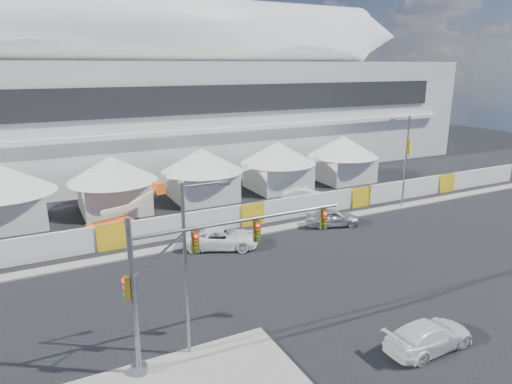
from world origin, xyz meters
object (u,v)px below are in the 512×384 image
lot_car_a (306,196)px  streetlight_median (190,258)px  sedan_silver (332,217)px  pickup_curb (221,238)px  boom_lift (119,222)px  pickup_near (429,336)px  streetlight_curb (405,155)px  traffic_mast (185,278)px

lot_car_a → streetlight_median: bearing=170.8°
sedan_silver → streetlight_median: bearing=143.4°
sedan_silver → pickup_curb: (-10.55, -0.13, 0.01)m
lot_car_a → boom_lift: bearing=126.3°
boom_lift → lot_car_a: bearing=-16.3°
lot_car_a → pickup_near: bearing=-163.4°
streetlight_median → streetlight_curb: streetlight_curb is taller
streetlight_curb → pickup_near: bearing=-130.9°
pickup_near → boom_lift: (-10.44, 23.46, 0.26)m
streetlight_median → pickup_curb: bearing=61.3°
pickup_near → streetlight_curb: streetlight_curb is taller
traffic_mast → boom_lift: size_ratio=1.49×
pickup_curb → traffic_mast: 14.44m
pickup_near → boom_lift: 25.68m
streetlight_curb → boom_lift: 27.09m
lot_car_a → streetlight_curb: size_ratio=0.52×
traffic_mast → streetlight_curb: size_ratio=1.21×
pickup_curb → pickup_near: pickup_curb is taller
lot_car_a → streetlight_curb: 10.35m
pickup_curb → streetlight_median: bearing=176.2°
sedan_silver → streetlight_curb: size_ratio=0.51×
lot_car_a → streetlight_median: (-18.69, -18.73, 4.26)m
sedan_silver → lot_car_a: sedan_silver is taller
pickup_curb → traffic_mast: size_ratio=0.52×
streetlight_median → pickup_near: bearing=-25.2°
pickup_curb → boom_lift: boom_lift is taller
pickup_curb → boom_lift: (-6.36, 6.80, 0.18)m
traffic_mast → streetlight_curb: streetlight_curb is taller
sedan_silver → streetlight_curb: bearing=-62.8°
traffic_mast → streetlight_curb: bearing=27.3°
boom_lift → sedan_silver: bearing=-38.4°
pickup_curb → streetlight_curb: streetlight_curb is taller
traffic_mast → streetlight_curb: 30.08m
lot_car_a → streetlight_curb: (7.60, -5.43, 4.46)m
pickup_curb → boom_lift: 9.32m
boom_lift → pickup_near: bearing=-82.9°
pickup_near → lot_car_a: (8.19, 23.66, 0.06)m
sedan_silver → pickup_near: (-6.47, -16.79, -0.07)m
sedan_silver → lot_car_a: size_ratio=0.97×
pickup_curb → streetlight_curb: size_ratio=0.63×
pickup_near → streetlight_median: size_ratio=0.58×
traffic_mast → pickup_near: bearing=-22.1°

